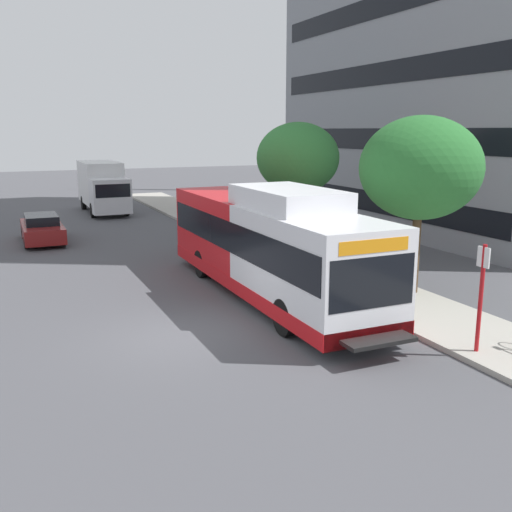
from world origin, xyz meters
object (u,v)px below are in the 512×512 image
object	(u,v)px
bus_stop_sign_pole	(481,290)
street_tree_near_stop	(420,168)
transit_bus	(268,245)
box_truck_background	(103,186)
street_tree_mid_block	(298,158)
parked_car_far_lane	(42,229)

from	to	relation	value
bus_stop_sign_pole	street_tree_near_stop	bearing A→B (deg)	67.51
transit_bus	street_tree_near_stop	bearing A→B (deg)	-23.78
street_tree_near_stop	box_truck_background	bearing A→B (deg)	103.59
transit_bus	box_truck_background	distance (m)	22.30
street_tree_near_stop	transit_bus	bearing A→B (deg)	156.22
transit_bus	bus_stop_sign_pole	distance (m)	7.09
box_truck_background	street_tree_near_stop	bearing A→B (deg)	-76.41
box_truck_background	transit_bus	bearing A→B (deg)	-86.17
street_tree_near_stop	box_truck_background	distance (m)	24.98
street_tree_mid_block	parked_car_far_lane	size ratio (longest dim) A/B	1.23
street_tree_near_stop	parked_car_far_lane	xyz separation A→B (m)	(-10.34, 14.76, -3.48)
bus_stop_sign_pole	box_truck_background	xyz separation A→B (m)	(-3.87, 28.93, 0.09)
street_tree_near_stop	parked_car_far_lane	distance (m)	18.35
transit_bus	street_tree_mid_block	bearing A→B (deg)	54.69
transit_bus	street_tree_mid_block	xyz separation A→B (m)	(4.27, 6.03, 2.41)
street_tree_mid_block	street_tree_near_stop	bearing A→B (deg)	-89.43
parked_car_far_lane	bus_stop_sign_pole	bearing A→B (deg)	-66.81
parked_car_far_lane	box_truck_background	size ratio (longest dim) A/B	0.64
box_truck_background	parked_car_far_lane	bearing A→B (deg)	-115.53
transit_bus	parked_car_far_lane	size ratio (longest dim) A/B	2.72
bus_stop_sign_pole	box_truck_background	distance (m)	29.19
bus_stop_sign_pole	parked_car_far_lane	xyz separation A→B (m)	(-8.36, 19.52, -0.99)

